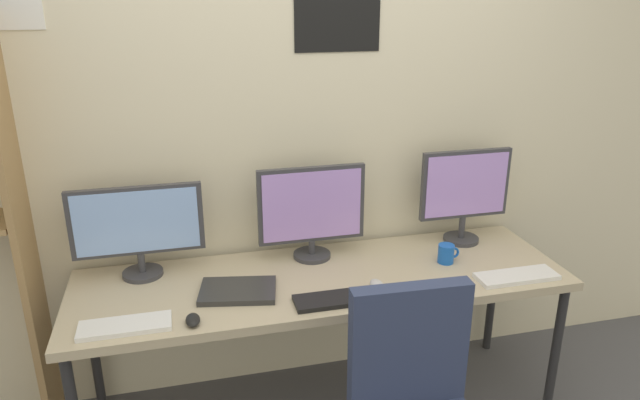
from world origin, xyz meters
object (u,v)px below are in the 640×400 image
keyboard_center (336,299)px  mouse_right_side (377,285)px  coffee_mug (446,254)px  monitor_center (312,210)px  mouse_left_side (193,320)px  monitor_left (138,226)px  keyboard_left (125,326)px  desk (323,286)px  keyboard_right (517,276)px  monitor_right (465,191)px  laptop_closed (238,291)px

keyboard_center → mouse_right_side: (0.20, 0.07, 0.01)m
coffee_mug → monitor_center: bearing=160.4°
monitor_center → keyboard_center: size_ratio=1.45×
mouse_left_side → mouse_right_side: 0.79m
keyboard_center → coffee_mug: bearing=20.7°
monitor_left → keyboard_left: 0.50m
monitor_left → keyboard_left: size_ratio=1.65×
mouse_right_side → coffee_mug: (0.40, 0.16, 0.03)m
monitor_left → mouse_left_side: size_ratio=5.97×
desk → coffee_mug: 0.61m
keyboard_left → coffee_mug: 1.46m
monitor_left → keyboard_right: monitor_left is taller
monitor_center → monitor_right: 0.79m
keyboard_center → mouse_right_side: bearing=18.5°
desk → keyboard_center: size_ratio=6.28×
desk → monitor_left: 0.87m
keyboard_center → mouse_left_side: mouse_left_side is taller
monitor_left → coffee_mug: monitor_left is taller
monitor_left → coffee_mug: (1.39, -0.21, -0.19)m
monitor_center → monitor_right: bearing=-0.0°
monitor_right → keyboard_right: bearing=-83.3°
monitor_left → mouse_left_side: (0.20, -0.47, -0.22)m
monitor_right → coffee_mug: bearing=-130.7°
desk → mouse_left_side: 0.64m
monitor_left → desk: bearing=-15.1°
keyboard_center → monitor_center: bearing=90.0°
monitor_left → keyboard_center: (0.79, -0.44, -0.23)m
mouse_right_side → coffee_mug: 0.43m
desk → mouse_right_side: mouse_right_side is taller
coffee_mug → desk: bearing=179.8°
keyboard_left → coffee_mug: coffee_mug is taller
keyboard_right → mouse_left_side: bearing=-178.8°
keyboard_left → keyboard_right: bearing=0.0°
keyboard_left → mouse_left_side: 0.26m
keyboard_right → coffee_mug: bearing=136.0°
desk → mouse_right_side: bearing=-39.0°
keyboard_right → mouse_right_side: size_ratio=3.86×
keyboard_left → coffee_mug: bearing=9.0°
desk → keyboard_center: keyboard_center is taller
desk → mouse_right_side: size_ratio=23.09×
mouse_left_side → keyboard_right: bearing=1.2°
monitor_left → coffee_mug: 1.42m
coffee_mug → monitor_left: bearing=171.2°
keyboard_right → keyboard_center: bearing=180.0°
monitor_center → coffee_mug: (0.60, -0.21, -0.20)m
laptop_closed → mouse_right_side: bearing=1.3°
monitor_right → keyboard_left: (-1.63, -0.44, -0.26)m
mouse_left_side → laptop_closed: (0.20, 0.20, -0.00)m
keyboard_left → laptop_closed: bearing=20.5°
desk → monitor_left: bearing=164.9°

